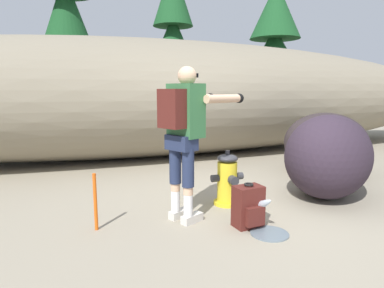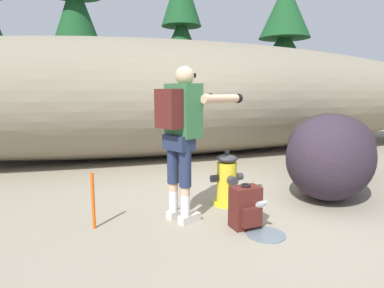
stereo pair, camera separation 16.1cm
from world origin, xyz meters
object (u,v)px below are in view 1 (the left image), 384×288
(utility_worker, at_px, (186,125))
(boulder_mid, at_px, (328,156))
(spare_backpack, at_px, (248,207))
(boulder_large, at_px, (325,144))
(survey_stake, at_px, (95,202))
(fire_hydrant, at_px, (227,180))

(utility_worker, height_order, boulder_mid, utility_worker)
(spare_backpack, distance_m, boulder_large, 2.86)
(utility_worker, bearing_deg, boulder_mid, -21.87)
(boulder_large, height_order, survey_stake, boulder_large)
(spare_backpack, height_order, boulder_mid, boulder_mid)
(fire_hydrant, relative_size, utility_worker, 0.41)
(fire_hydrant, height_order, utility_worker, utility_worker)
(boulder_large, xyz_separation_m, boulder_mid, (-0.89, -1.02, 0.03))
(spare_backpack, xyz_separation_m, boulder_mid, (1.50, 0.52, 0.34))
(fire_hydrant, height_order, spare_backpack, fire_hydrant)
(utility_worker, bearing_deg, spare_backpack, -60.99)
(fire_hydrant, relative_size, survey_stake, 1.16)
(fire_hydrant, relative_size, boulder_mid, 0.48)
(spare_backpack, relative_size, survey_stake, 0.78)
(fire_hydrant, bearing_deg, boulder_mid, -7.86)
(boulder_large, bearing_deg, boulder_mid, -131.07)
(fire_hydrant, distance_m, boulder_mid, 1.43)
(fire_hydrant, relative_size, spare_backpack, 1.48)
(utility_worker, bearing_deg, fire_hydrant, -0.31)
(boulder_large, relative_size, boulder_mid, 0.95)
(spare_backpack, height_order, survey_stake, survey_stake)
(fire_hydrant, bearing_deg, boulder_large, 19.97)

